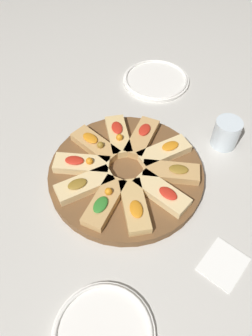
{
  "coord_description": "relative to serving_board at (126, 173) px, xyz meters",
  "views": [
    {
      "loc": [
        -0.49,
        -0.24,
        0.74
      ],
      "look_at": [
        0.0,
        0.0,
        0.04
      ],
      "focal_mm": 35.0,
      "sensor_mm": 36.0,
      "label": 1
    }
  ],
  "objects": [
    {
      "name": "focaccia_slice_8",
      "position": [
        -0.1,
        0.07,
        0.03
      ],
      "size": [
        0.16,
        0.14,
        0.03
      ],
      "color": "#E5C689",
      "rests_on": "serving_board"
    },
    {
      "name": "focaccia_slice_7",
      "position": [
        -0.04,
        0.12,
        0.03
      ],
      "size": [
        0.11,
        0.16,
        0.04
      ],
      "color": "#E5C689",
      "rests_on": "serving_board"
    },
    {
      "name": "focaccia_slice_0",
      "position": [
        -0.1,
        -0.07,
        0.03
      ],
      "size": [
        0.16,
        0.14,
        0.03
      ],
      "color": "tan",
      "rests_on": "serving_board"
    },
    {
      "name": "water_glass",
      "position": [
        0.24,
        -0.21,
        0.03
      ],
      "size": [
        0.08,
        0.08,
        0.09
      ],
      "primitive_type": "cylinder",
      "color": "silver",
      "rests_on": "ground_plane"
    },
    {
      "name": "plate_right",
      "position": [
        0.43,
        0.09,
        -0.0
      ],
      "size": [
        0.24,
        0.24,
        0.02
      ],
      "color": "white",
      "rests_on": "ground_plane"
    },
    {
      "name": "serving_board",
      "position": [
        0.0,
        0.0,
        0.0
      ],
      "size": [
        0.43,
        0.43,
        0.03
      ],
      "primitive_type": "cylinder",
      "color": "brown",
      "rests_on": "ground_plane"
    },
    {
      "name": "focaccia_slice_4",
      "position": [
        0.12,
        0.01,
        0.03
      ],
      "size": [
        0.16,
        0.07,
        0.03
      ],
      "color": "tan",
      "rests_on": "serving_board"
    },
    {
      "name": "plate_left",
      "position": [
        -0.39,
        -0.14,
        -0.0
      ],
      "size": [
        0.21,
        0.21,
        0.02
      ],
      "color": "white",
      "rests_on": "ground_plane"
    },
    {
      "name": "focaccia_slice_6",
      "position": [
        0.04,
        0.12,
        0.03
      ],
      "size": [
        0.1,
        0.16,
        0.04
      ],
      "color": "tan",
      "rests_on": "serving_board"
    },
    {
      "name": "focaccia_slice_2",
      "position": [
        0.04,
        -0.12,
        0.03
      ],
      "size": [
        0.1,
        0.16,
        0.03
      ],
      "color": "tan",
      "rests_on": "serving_board"
    },
    {
      "name": "focaccia_slice_5",
      "position": [
        0.1,
        0.07,
        0.03
      ],
      "size": [
        0.16,
        0.14,
        0.04
      ],
      "color": "#DBB775",
      "rests_on": "serving_board"
    },
    {
      "name": "napkin_stack",
      "position": [
        -0.13,
        -0.32,
        -0.01
      ],
      "size": [
        0.12,
        0.11,
        0.01
      ],
      "primitive_type": "cube",
      "rotation": [
        0.0,
        0.0,
        -0.24
      ],
      "color": "white",
      "rests_on": "ground_plane"
    },
    {
      "name": "focaccia_slice_9",
      "position": [
        -0.12,
        -0.0,
        0.03
      ],
      "size": [
        0.15,
        0.06,
        0.04
      ],
      "color": "tan",
      "rests_on": "serving_board"
    },
    {
      "name": "focaccia_slice_1",
      "position": [
        -0.03,
        -0.12,
        0.03
      ],
      "size": [
        0.09,
        0.16,
        0.03
      ],
      "color": "#E5C689",
      "rests_on": "serving_board"
    },
    {
      "name": "ground_plane",
      "position": [
        0.0,
        0.0,
        -0.01
      ],
      "size": [
        3.0,
        3.0,
        0.0
      ],
      "primitive_type": "plane",
      "color": "beige"
    },
    {
      "name": "focaccia_slice_3",
      "position": [
        0.1,
        -0.07,
        0.03
      ],
      "size": [
        0.16,
        0.14,
        0.03
      ],
      "color": "#E5C689",
      "rests_on": "serving_board"
    }
  ]
}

